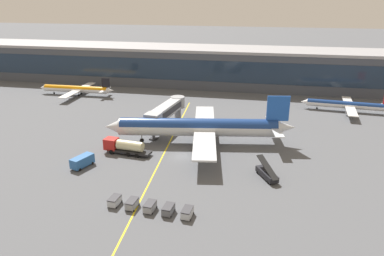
# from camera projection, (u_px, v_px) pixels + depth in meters

# --- Properties ---
(ground_plane) EXTENTS (700.00, 700.00, 0.00)m
(ground_plane) POSITION_uv_depth(u_px,v_px,m) (181.00, 156.00, 80.25)
(ground_plane) COLOR #515459
(apron_lead_in_line) EXTENTS (5.63, 79.84, 0.01)m
(apron_lead_in_line) POSITION_uv_depth(u_px,v_px,m) (165.00, 151.00, 82.89)
(apron_lead_in_line) COLOR yellow
(apron_lead_in_line) RESTS_ON ground_plane
(terminal_building) EXTENTS (191.29, 20.39, 14.57)m
(terminal_building) POSITION_uv_depth(u_px,v_px,m) (175.00, 65.00, 143.98)
(terminal_building) COLOR #424751
(terminal_building) RESTS_ON ground_plane
(main_airliner) EXTENTS (44.99, 35.91, 11.85)m
(main_airliner) POSITION_uv_depth(u_px,v_px,m) (199.00, 127.00, 86.05)
(main_airliner) COLOR silver
(main_airliner) RESTS_ON ground_plane
(jet_bridge) EXTENTS (6.25, 19.59, 6.76)m
(jet_bridge) POSITION_uv_depth(u_px,v_px,m) (167.00, 110.00, 95.62)
(jet_bridge) COLOR #B2B7BC
(jet_bridge) RESTS_ON ground_plane
(fuel_tanker) EXTENTS (11.01, 3.68, 3.25)m
(fuel_tanker) POSITION_uv_depth(u_px,v_px,m) (124.00, 146.00, 81.15)
(fuel_tanker) COLOR #232326
(fuel_tanker) RESTS_ON ground_plane
(belt_loader) EXTENTS (4.57, 6.67, 3.49)m
(belt_loader) POSITION_uv_depth(u_px,v_px,m) (267.00, 173.00, 70.53)
(belt_loader) COLOR black
(belt_loader) RESTS_ON ground_plane
(crew_van) EXTENTS (3.62, 5.41, 2.30)m
(crew_van) POSITION_uv_depth(u_px,v_px,m) (83.00, 161.00, 75.16)
(crew_van) COLOR #285B9E
(crew_van) RESTS_ON ground_plane
(baggage_cart_0) EXTENTS (1.81, 2.77, 1.48)m
(baggage_cart_0) POSITION_uv_depth(u_px,v_px,m) (115.00, 201.00, 61.54)
(baggage_cart_0) COLOR #B2B7BC
(baggage_cart_0) RESTS_ON ground_plane
(baggage_cart_1) EXTENTS (1.81, 2.77, 1.48)m
(baggage_cart_1) POSITION_uv_depth(u_px,v_px,m) (132.00, 204.00, 60.70)
(baggage_cart_1) COLOR gray
(baggage_cart_1) RESTS_ON ground_plane
(baggage_cart_2) EXTENTS (1.81, 2.77, 1.48)m
(baggage_cart_2) POSITION_uv_depth(u_px,v_px,m) (150.00, 207.00, 59.87)
(baggage_cart_2) COLOR gray
(baggage_cart_2) RESTS_ON ground_plane
(baggage_cart_3) EXTENTS (1.81, 2.77, 1.48)m
(baggage_cart_3) POSITION_uv_depth(u_px,v_px,m) (168.00, 210.00, 59.04)
(baggage_cart_3) COLOR #595B60
(baggage_cart_3) RESTS_ON ground_plane
(baggage_cart_4) EXTENTS (1.81, 2.77, 1.48)m
(baggage_cart_4) POSITION_uv_depth(u_px,v_px,m) (187.00, 213.00, 58.21)
(baggage_cart_4) COLOR #B2B7BC
(baggage_cart_4) RESTS_ON ground_plane
(commuter_jet_far) EXTENTS (27.97, 22.29, 6.56)m
(commuter_jet_far) POSITION_uv_depth(u_px,v_px,m) (76.00, 89.00, 128.38)
(commuter_jet_far) COLOR white
(commuter_jet_far) RESTS_ON ground_plane
(commuter_jet_near) EXTENTS (27.14, 21.76, 6.15)m
(commuter_jet_near) POSITION_uv_depth(u_px,v_px,m) (347.00, 105.00, 110.44)
(commuter_jet_near) COLOR white
(commuter_jet_near) RESTS_ON ground_plane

